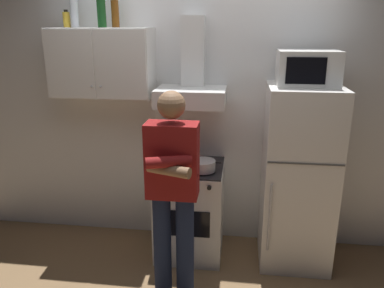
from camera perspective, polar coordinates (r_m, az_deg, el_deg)
name	(u,v)px	position (r m, az deg, el deg)	size (l,w,h in m)	color
ground_plane	(192,266)	(3.59, 0.00, -17.81)	(7.00, 7.00, 0.00)	olive
back_wall_tiled	(200,105)	(3.60, 1.22, 5.90)	(4.80, 0.10, 2.70)	white
upper_cabinet	(102,63)	(3.51, -13.37, 11.77)	(0.90, 0.37, 0.60)	white
stove_oven	(190,209)	(3.58, -0.29, -9.78)	(0.60, 0.62, 0.87)	white
range_hood	(192,82)	(3.34, -0.03, 9.32)	(0.60, 0.44, 0.75)	white
refrigerator	(298,178)	(3.44, 15.65, -4.90)	(0.60, 0.62, 1.60)	white
microwave	(307,68)	(3.23, 16.97, 10.85)	(0.48, 0.37, 0.28)	silver
person_standing	(173,190)	(2.84, -2.94, -6.87)	(0.38, 0.33, 1.64)	#192342
cooking_pot	(203,165)	(3.26, 1.69, -3.24)	(0.31, 0.21, 0.09)	#B7BABF
bottle_vodka_clear	(74,9)	(3.62, -17.33, 18.79)	(0.07, 0.07, 0.32)	silver
bottle_spice_jar	(67,19)	(3.66, -18.35, 17.36)	(0.06, 0.06, 0.15)	gold
bottle_beer_brown	(115,14)	(3.50, -11.48, 18.67)	(0.07, 0.07, 0.24)	brown
bottle_wine_green	(101,7)	(3.49, -13.52, 19.39)	(0.07, 0.07, 0.34)	#19471E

